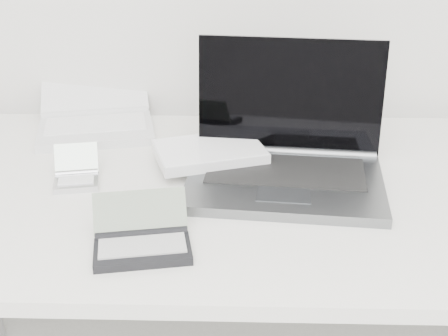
{
  "coord_description": "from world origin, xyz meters",
  "views": [
    {
      "loc": [
        0.0,
        0.39,
        1.34
      ],
      "look_at": [
        -0.03,
        1.51,
        0.79
      ],
      "focal_mm": 50.0,
      "sensor_mm": 36.0,
      "label": 1
    }
  ],
  "objects_px": {
    "desk": "(238,205)",
    "laptop_large": "(271,156)",
    "netbook_open_white": "(96,118)",
    "palmtop_charcoal": "(142,241)"
  },
  "relations": [
    {
      "from": "desk",
      "to": "laptop_large",
      "type": "relative_size",
      "value": 3.1
    },
    {
      "from": "desk",
      "to": "laptop_large",
      "type": "height_order",
      "value": "laptop_large"
    },
    {
      "from": "netbook_open_white",
      "to": "laptop_large",
      "type": "bearing_deg",
      "value": -43.4
    },
    {
      "from": "netbook_open_white",
      "to": "palmtop_charcoal",
      "type": "bearing_deg",
      "value": -82.23
    },
    {
      "from": "laptop_large",
      "to": "netbook_open_white",
      "type": "height_order",
      "value": "laptop_large"
    },
    {
      "from": "desk",
      "to": "netbook_open_white",
      "type": "xyz_separation_m",
      "value": [
        -0.37,
        0.32,
        0.07
      ]
    },
    {
      "from": "laptop_large",
      "to": "desk",
      "type": "bearing_deg",
      "value": -138.56
    },
    {
      "from": "laptop_large",
      "to": "netbook_open_white",
      "type": "xyz_separation_m",
      "value": [
        -0.44,
        0.27,
        -0.02
      ]
    },
    {
      "from": "desk",
      "to": "laptop_large",
      "type": "xyz_separation_m",
      "value": [
        0.07,
        0.05,
        0.09
      ]
    },
    {
      "from": "laptop_large",
      "to": "netbook_open_white",
      "type": "bearing_deg",
      "value": 154.02
    }
  ]
}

